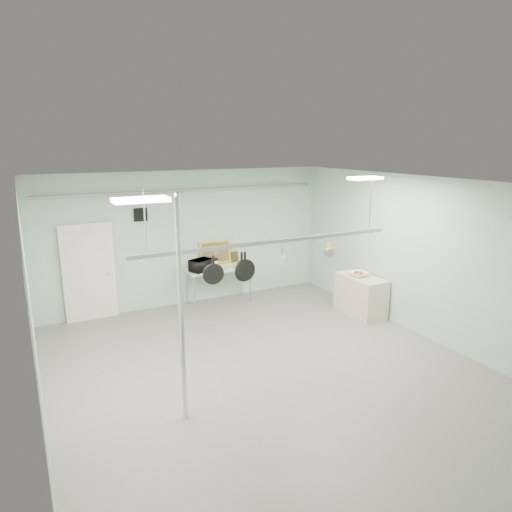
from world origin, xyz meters
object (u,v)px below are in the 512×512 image
skillet_mid (245,267)px  skillet_right (242,264)px  chrome_pole (181,312)px  side_cabinet (360,296)px  pot_rack (272,240)px  fruit_bowl (359,274)px  microwave (201,265)px  coffee_canister (215,264)px  skillet_left (213,270)px  prep_table (218,270)px

skillet_mid → skillet_right: bearing=177.7°
chrome_pole → side_cabinet: 5.37m
pot_rack → skillet_right: bearing=180.0°
chrome_pole → skillet_mid: size_ratio=6.23×
fruit_bowl → microwave: bearing=145.6°
coffee_canister → skillet_left: bearing=-112.6°
skillet_left → prep_table: bearing=74.1°
pot_rack → fruit_bowl: bearing=21.5°
chrome_pole → skillet_mid: bearing=32.7°
microwave → side_cabinet: bearing=122.7°
skillet_mid → side_cabinet: bearing=15.4°
side_cabinet → skillet_mid: skillet_mid is taller
microwave → skillet_mid: size_ratio=0.98×
skillet_right → prep_table: bearing=50.4°
skillet_mid → skillet_left: bearing=177.7°
chrome_pole → microwave: 4.49m
pot_rack → microwave: pot_rack is taller
skillet_left → skillet_right: size_ratio=1.20×
chrome_pole → skillet_right: size_ratio=7.95×
chrome_pole → prep_table: (2.30, 4.20, -0.77)m
side_cabinet → skillet_left: bearing=-164.7°
skillet_right → chrome_pole: bearing=-169.5°
side_cabinet → skillet_mid: 3.87m
prep_table → chrome_pole: bearing=-118.7°
microwave → coffee_canister: (0.36, 0.04, -0.04)m
skillet_mid → skillet_right: same height
chrome_pole → coffee_canister: size_ratio=15.44×
chrome_pole → skillet_left: bearing=47.0°
pot_rack → skillet_right: pot_rack is taller
chrome_pole → pot_rack: chrome_pole is taller
pot_rack → skillet_mid: size_ratio=9.34×
prep_table → pot_rack: size_ratio=0.33×
chrome_pole → skillet_mid: chrome_pole is taller
chrome_pole → fruit_bowl: chrome_pole is taller
microwave → fruit_bowl: (2.98, -2.04, -0.09)m
fruit_bowl → coffee_canister: bearing=141.6°
side_cabinet → coffee_canister: size_ratio=5.79×
skillet_left → skillet_mid: 0.56m
fruit_bowl → prep_table: bearing=139.1°
pot_rack → coffee_canister: pot_rack is taller
chrome_pole → coffee_canister: chrome_pole is taller
microwave → skillet_left: bearing=49.9°
side_cabinet → skillet_mid: bearing=-162.3°
microwave → coffee_canister: size_ratio=2.44×
coffee_canister → skillet_left: skillet_left is taller
skillet_right → fruit_bowl: bearing=-5.1°
pot_rack → skillet_right: (-0.56, 0.00, -0.35)m
side_cabinet → microwave: size_ratio=2.37×
prep_table → coffee_canister: coffee_canister is taller
chrome_pole → skillet_mid: 1.68m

